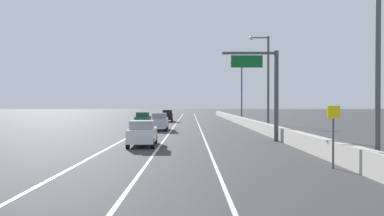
{
  "coord_description": "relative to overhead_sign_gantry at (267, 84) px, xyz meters",
  "views": [
    {
      "loc": [
        0.24,
        -2.35,
        3.08
      ],
      "look_at": [
        0.52,
        51.56,
        2.5
      ],
      "focal_mm": 33.13,
      "sensor_mm": 36.0,
      "label": 1
    }
  ],
  "objects": [
    {
      "name": "lane_stripe_right",
      "position": [
        -5.13,
        28.13,
        -4.73
      ],
      "size": [
        0.16,
        130.0,
        0.0
      ],
      "primitive_type": "cube",
      "color": "silver",
      "rests_on": "ground_plane"
    },
    {
      "name": "lamp_post_right_second",
      "position": [
        1.72,
        8.65,
        1.23
      ],
      "size": [
        2.14,
        0.44,
        10.42
      ],
      "color": "#4C4C51",
      "rests_on": "ground_plane"
    },
    {
      "name": "overhead_sign_gantry",
      "position": [
        0.0,
        0.0,
        0.0
      ],
      "size": [
        4.68,
        0.36,
        7.5
      ],
      "color": "#47474C",
      "rests_on": "ground_plane"
    },
    {
      "name": "ground_plane",
      "position": [
        -6.63,
        37.13,
        -4.73
      ],
      "size": [
        320.0,
        320.0,
        0.0
      ],
      "primitive_type": "plane",
      "color": "#38383A"
    },
    {
      "name": "car_silver_2",
      "position": [
        -10.01,
        12.7,
        -3.71
      ],
      "size": [
        1.95,
        4.74,
        2.04
      ],
      "color": "#B7B7BC",
      "rests_on": "ground_plane"
    },
    {
      "name": "lane_stripe_left",
      "position": [
        -12.13,
        28.13,
        -4.73
      ],
      "size": [
        0.16,
        130.0,
        0.0
      ],
      "primitive_type": "cube",
      "color": "silver",
      "rests_on": "ground_plane"
    },
    {
      "name": "lamp_post_right_near",
      "position": [
        1.82,
        -13.3,
        1.23
      ],
      "size": [
        2.14,
        0.44,
        10.42
      ],
      "color": "#4C4C51",
      "rests_on": "ground_plane"
    },
    {
      "name": "lamp_post_right_third",
      "position": [
        2.08,
        30.6,
        1.23
      ],
      "size": [
        2.14,
        0.44,
        10.42
      ],
      "color": "#4C4C51",
      "rests_on": "ground_plane"
    },
    {
      "name": "car_black_3",
      "position": [
        -10.39,
        33.14,
        -3.7
      ],
      "size": [
        1.9,
        4.15,
        2.07
      ],
      "color": "black",
      "rests_on": "ground_plane"
    },
    {
      "name": "car_white_0",
      "position": [
        -9.9,
        -3.18,
        -3.79
      ],
      "size": [
        2.09,
        4.56,
        1.88
      ],
      "color": "white",
      "rests_on": "ground_plane"
    },
    {
      "name": "jersey_barrier_right",
      "position": [
        1.34,
        13.13,
        -4.18
      ],
      "size": [
        0.6,
        120.0,
        1.1
      ],
      "primitive_type": "cube",
      "color": "#B2ADA3",
      "rests_on": "ground_plane"
    },
    {
      "name": "lane_stripe_center",
      "position": [
        -8.63,
        28.13,
        -4.73
      ],
      "size": [
        0.16,
        130.0,
        0.0
      ],
      "primitive_type": "cube",
      "color": "silver",
      "rests_on": "ground_plane"
    },
    {
      "name": "speed_advisory_sign",
      "position": [
        0.44,
        -12.4,
        -2.96
      ],
      "size": [
        0.6,
        0.11,
        3.0
      ],
      "color": "#4C4C51",
      "rests_on": "ground_plane"
    },
    {
      "name": "car_green_1",
      "position": [
        -13.04,
        20.57,
        -3.75
      ],
      "size": [
        1.9,
        4.39,
        1.95
      ],
      "color": "#196033",
      "rests_on": "ground_plane"
    }
  ]
}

